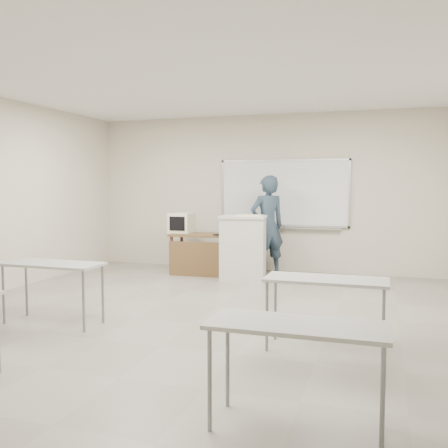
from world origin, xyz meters
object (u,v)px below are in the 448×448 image
(mouse, at_px, (236,234))
(keyboard, at_px, (250,216))
(instructor_desk, at_px, (205,247))
(podium, at_px, (243,248))
(laptop, at_px, (225,232))
(crt_monitor, at_px, (182,223))
(whiteboard, at_px, (284,194))
(presenter, at_px, (267,225))

(mouse, bearing_deg, keyboard, -59.23)
(instructor_desk, distance_m, podium, 0.82)
(podium, height_order, laptop, podium)
(crt_monitor, bearing_deg, podium, -17.72)
(podium, distance_m, laptop, 0.50)
(podium, height_order, crt_monitor, crt_monitor)
(podium, relative_size, laptop, 3.37)
(instructor_desk, relative_size, keyboard, 2.83)
(whiteboard, height_order, instructor_desk, whiteboard)
(presenter, bearing_deg, keyboard, 37.36)
(whiteboard, distance_m, presenter, 0.79)
(presenter, bearing_deg, mouse, -20.31)
(podium, relative_size, presenter, 0.61)
(crt_monitor, distance_m, mouse, 1.11)
(crt_monitor, bearing_deg, whiteboard, 19.87)
(whiteboard, relative_size, mouse, 25.23)
(whiteboard, xyz_separation_m, laptop, (-0.89, -0.89, -0.67))
(laptop, xyz_separation_m, keyboard, (0.54, -0.32, 0.33))
(podium, xyz_separation_m, keyboard, (0.15, -0.12, 0.57))
(whiteboard, xyz_separation_m, mouse, (-0.74, -0.71, -0.71))
(instructor_desk, height_order, laptop, laptop)
(keyboard, distance_m, presenter, 0.74)
(podium, xyz_separation_m, presenter, (0.30, 0.57, 0.35))
(laptop, bearing_deg, crt_monitor, -171.59)
(crt_monitor, height_order, laptop, crt_monitor)
(whiteboard, xyz_separation_m, keyboard, (-0.35, -1.21, -0.35))
(laptop, relative_size, keyboard, 0.71)
(podium, height_order, keyboard, keyboard)
(laptop, height_order, keyboard, keyboard)
(laptop, bearing_deg, instructor_desk, -158.93)
(instructor_desk, xyz_separation_m, presenter, (1.09, 0.36, 0.39))
(instructor_desk, bearing_deg, presenter, 15.62)
(mouse, bearing_deg, instructor_desk, -171.43)
(instructor_desk, distance_m, mouse, 0.62)
(whiteboard, bearing_deg, instructor_desk, -145.91)
(whiteboard, xyz_separation_m, instructor_desk, (-1.29, -0.87, -0.96))
(whiteboard, distance_m, crt_monitor, 2.02)
(podium, distance_m, presenter, 0.73)
(podium, distance_m, mouse, 0.49)
(mouse, height_order, presenter, presenter)
(podium, distance_m, crt_monitor, 1.46)
(crt_monitor, xyz_separation_m, mouse, (1.10, -0.08, -0.17))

